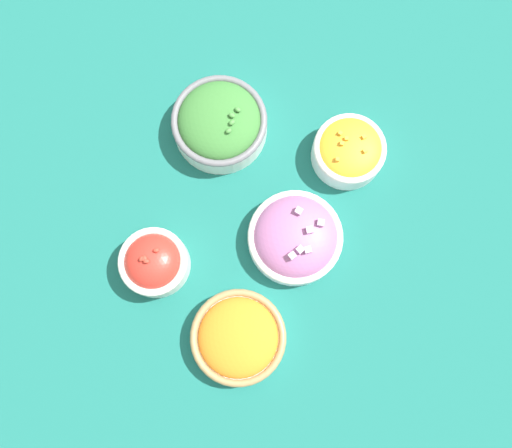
% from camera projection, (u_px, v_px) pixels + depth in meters
% --- Properties ---
extents(ground_plane, '(3.00, 3.00, 0.00)m').
position_uv_depth(ground_plane, '(256.00, 227.00, 0.96)').
color(ground_plane, '#196056').
extents(bowl_broccoli, '(0.16, 0.16, 0.08)m').
position_uv_depth(bowl_broccoli, '(219.00, 123.00, 0.96)').
color(bowl_broccoli, silver).
rests_on(bowl_broccoli, ground_plane).
extents(bowl_carrots, '(0.15, 0.15, 0.06)m').
position_uv_depth(bowl_carrots, '(238.00, 337.00, 0.90)').
color(bowl_carrots, white).
rests_on(bowl_carrots, ground_plane).
extents(bowl_red_onion, '(0.16, 0.16, 0.07)m').
position_uv_depth(bowl_red_onion, '(295.00, 237.00, 0.93)').
color(bowl_red_onion, silver).
rests_on(bowl_red_onion, ground_plane).
extents(bowl_cherry_tomatoes, '(0.11, 0.11, 0.08)m').
position_uv_depth(bowl_cherry_tomatoes, '(154.00, 262.00, 0.92)').
color(bowl_cherry_tomatoes, silver).
rests_on(bowl_cherry_tomatoes, ground_plane).
extents(bowl_squash, '(0.12, 0.12, 0.07)m').
position_uv_depth(bowl_squash, '(349.00, 151.00, 0.96)').
color(bowl_squash, white).
rests_on(bowl_squash, ground_plane).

